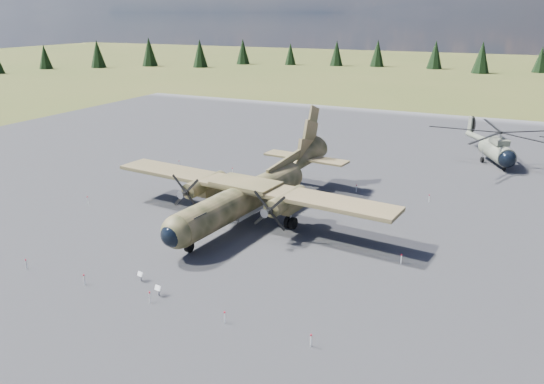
% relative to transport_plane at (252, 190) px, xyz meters
% --- Properties ---
extents(ground, '(500.00, 500.00, 0.00)m').
position_rel_transport_plane_xyz_m(ground, '(-0.95, -4.09, -2.85)').
color(ground, brown).
rests_on(ground, ground).
extents(apron, '(120.00, 120.00, 0.04)m').
position_rel_transport_plane_xyz_m(apron, '(-0.95, 5.91, -2.85)').
color(apron, slate).
rests_on(apron, ground).
extents(transport_plane, '(30.19, 27.30, 9.93)m').
position_rel_transport_plane_xyz_m(transport_plane, '(0.00, 0.00, 0.00)').
color(transport_plane, '#3B3D21').
rests_on(transport_plane, ground).
extents(helicopter_near, '(23.94, 23.94, 4.59)m').
position_rel_transport_plane_xyz_m(helicopter_near, '(20.43, 30.77, 0.40)').
color(helicopter_near, slate).
rests_on(helicopter_near, ground).
extents(info_placard_left, '(0.52, 0.30, 0.77)m').
position_rel_transport_plane_xyz_m(info_placard_left, '(-1.56, -15.34, -2.34)').
color(info_placard_left, gray).
rests_on(info_placard_left, ground).
extents(info_placard_right, '(0.54, 0.29, 0.81)m').
position_rel_transport_plane_xyz_m(info_placard_right, '(0.97, -16.55, -2.32)').
color(info_placard_right, gray).
rests_on(info_placard_right, ground).
extents(barrier_fence, '(33.12, 29.62, 0.85)m').
position_rel_transport_plane_xyz_m(barrier_fence, '(-1.41, -4.17, -2.35)').
color(barrier_fence, white).
rests_on(barrier_fence, ground).
extents(treeline, '(334.85, 332.72, 10.97)m').
position_rel_transport_plane_xyz_m(treeline, '(-1.52, 1.30, 1.88)').
color(treeline, black).
rests_on(treeline, ground).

